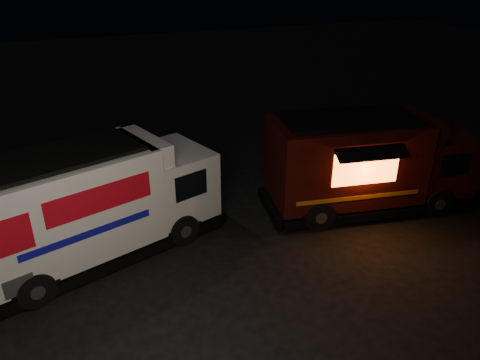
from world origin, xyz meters
name	(u,v)px	position (x,y,z in m)	size (l,w,h in m)	color
ground	(193,276)	(0.00, 0.00, 0.00)	(80.00, 80.00, 0.00)	black
white_truck	(96,202)	(-2.03, 1.94, 1.58)	(6.98, 2.38, 3.17)	silver
red_truck	(370,162)	(6.34, 1.62, 1.56)	(6.70, 2.46, 3.12)	#350E09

